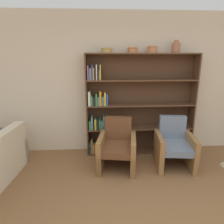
# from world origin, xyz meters

# --- Properties ---
(wall_back) EXTENTS (12.00, 0.06, 2.75)m
(wall_back) POSITION_xyz_m (0.00, 2.41, 1.38)
(wall_back) COLOR beige
(wall_back) RESTS_ON ground
(bookshelf) EXTENTS (2.14, 0.30, 1.99)m
(bookshelf) POSITION_xyz_m (-0.04, 2.24, 0.95)
(bookshelf) COLOR brown
(bookshelf) RESTS_ON ground
(bowl_terracotta) EXTENTS (0.22, 0.22, 0.09)m
(bowl_terracotta) POSITION_xyz_m (-0.52, 2.22, 2.04)
(bowl_terracotta) COLOR tan
(bowl_terracotta) RESTS_ON bookshelf
(bowl_copper) EXTENTS (0.20, 0.20, 0.10)m
(bowl_copper) POSITION_xyz_m (-0.05, 2.22, 2.05)
(bowl_copper) COLOR #C67547
(bowl_copper) RESTS_ON bookshelf
(bowl_stoneware) EXTENTS (0.19, 0.19, 0.12)m
(bowl_stoneware) POSITION_xyz_m (0.31, 2.22, 2.06)
(bowl_stoneware) COLOR #C67547
(bowl_stoneware) RESTS_ON bookshelf
(vase_tall) EXTENTS (0.15, 0.15, 0.22)m
(vase_tall) POSITION_xyz_m (0.76, 2.22, 2.09)
(vase_tall) COLOR #A36647
(vase_tall) RESTS_ON bookshelf
(armchair_leather) EXTENTS (0.74, 0.77, 0.87)m
(armchair_leather) POSITION_xyz_m (-0.37, 1.65, 0.38)
(armchair_leather) COLOR olive
(armchair_leather) RESTS_ON ground
(armchair_cushioned) EXTENTS (0.71, 0.75, 0.87)m
(armchair_cushioned) POSITION_xyz_m (0.65, 1.65, 0.38)
(armchair_cushioned) COLOR olive
(armchair_cushioned) RESTS_ON ground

